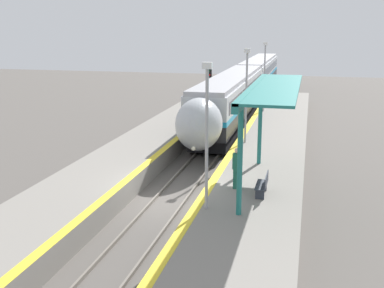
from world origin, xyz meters
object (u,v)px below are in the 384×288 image
Objects in this scene: lamppost_mid at (246,90)px; lamppost_far at (264,72)px; platform_bench at (263,184)px; railway_signal at (210,90)px; lamppost_near at (207,128)px; train at (246,84)px; person_waiting at (237,167)px.

lamppost_mid is 11.17m from lamppost_far.
platform_bench is 0.26× the size of lamppost_mid.
lamppost_near is at bearing -78.63° from railway_signal.
platform_bench is at bearing 46.10° from lamppost_near.
platform_bench is at bearing -81.04° from train.
lamppost_far reaches higher than railway_signal.
lamppost_near is 11.17m from lamppost_mid.
person_waiting is (3.11, -26.75, -0.40)m from train.
train is at bearing 108.39° from lamppost_far.
person_waiting is 0.40× the size of railway_signal.
platform_bench is 0.80× the size of person_waiting.
lamppost_near is (-1.97, -2.05, 2.71)m from platform_bench.
lamppost_near is at bearing -90.00° from lamppost_far.
platform_bench is (4.30, -27.30, -0.88)m from train.
lamppost_mid is at bearing -82.69° from train.
train is 18.42m from lamppost_mid.
lamppost_mid is at bearing 95.17° from person_waiting.
person_waiting reaches higher than platform_bench.
lamppost_near is (2.33, -29.35, 1.82)m from train.
lamppost_near reaches higher than train.
railway_signal is (-1.94, -8.09, 0.40)m from train.
lamppost_far is (4.27, 1.07, 1.43)m from railway_signal.
lamppost_near reaches higher than platform_bench.
platform_bench is at bearing -77.80° from lamppost_mid.
platform_bench is 0.26× the size of lamppost_near.
lamppost_mid reaches higher than train.
train reaches higher than platform_bench.
person_waiting is 8.89m from lamppost_mid.
person_waiting is at bearing 155.52° from platform_bench.
lamppost_mid is at bearing -67.05° from railway_signal.
train is 9.87× the size of railway_signal.
lamppost_far is at bearing 92.25° from person_waiting.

